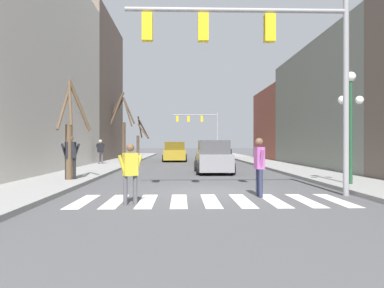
{
  "coord_description": "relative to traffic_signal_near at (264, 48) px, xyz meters",
  "views": [
    {
      "loc": [
        -0.85,
        -12.42,
        1.62
      ],
      "look_at": [
        0.2,
        22.6,
        1.59
      ],
      "focal_mm": 35.0,
      "sensor_mm": 36.0,
      "label": 1
    }
  ],
  "objects": [
    {
      "name": "traffic_signal_near",
      "position": [
        0.0,
        0.0,
        0.0
      ],
      "size": [
        6.95,
        0.28,
        6.15
      ],
      "color": "gray",
      "rests_on": "ground_plane"
    },
    {
      "name": "traffic_signal_far",
      "position": [
        0.22,
        41.26,
        -0.08
      ],
      "size": [
        6.37,
        0.28,
        6.07
      ],
      "color": "gray",
      "rests_on": "ground_plane"
    },
    {
      "name": "car_driving_away_lane",
      "position": [
        -0.77,
        9.08,
        -3.74
      ],
      "size": [
        2.01,
        4.18,
        1.81
      ],
      "rotation": [
        0.0,
        0.0,
        1.57
      ],
      "color": "gray",
      "rests_on": "ground_plane"
    },
    {
      "name": "pedestrian_crossing_street",
      "position": [
        -7.12,
        4.05,
        -3.35
      ],
      "size": [
        0.73,
        0.45,
        1.82
      ],
      "rotation": [
        0.0,
        0.0,
        0.49
      ],
      "color": "black",
      "rests_on": "sidewalk_left"
    },
    {
      "name": "street_lamp_right_corner",
      "position": [
        3.64,
        1.97,
        -1.51
      ],
      "size": [
        0.95,
        0.36,
        4.1
      ],
      "color": "#1E4C2D",
      "rests_on": "sidewalk_right"
    },
    {
      "name": "crosswalk_stripes",
      "position": [
        -1.72,
        -0.92,
        -4.57
      ],
      "size": [
        7.65,
        2.6,
        0.01
      ],
      "color": "white",
      "rests_on": "ground_plane"
    },
    {
      "name": "pedestrian_waiting_at_curb",
      "position": [
        -8.51,
        16.26,
        -3.38
      ],
      "size": [
        0.59,
        0.61,
        1.77
      ],
      "rotation": [
        0.0,
        0.0,
        3.95
      ],
      "color": "#4C4C51",
      "rests_on": "sidewalk_left"
    },
    {
      "name": "sidewalk_left",
      "position": [
        -7.68,
        0.93,
        -4.5
      ],
      "size": [
        2.81,
        90.0,
        0.15
      ],
      "color": "gray",
      "rests_on": "ground_plane"
    },
    {
      "name": "car_parked_left_near",
      "position": [
        -3.13,
        22.88,
        -3.75
      ],
      "size": [
        2.19,
        4.45,
        1.78
      ],
      "rotation": [
        0.0,
        0.0,
        -1.57
      ],
      "color": "#A38423",
      "rests_on": "ground_plane"
    },
    {
      "name": "pedestrian_near_right_corner",
      "position": [
        -3.92,
        -1.5,
        -3.61
      ],
      "size": [
        0.65,
        0.41,
        1.63
      ],
      "rotation": [
        0.0,
        0.0,
        3.65
      ],
      "color": "#4C4C51",
      "rests_on": "ground_plane"
    },
    {
      "name": "building_row_left",
      "position": [
        -12.09,
        13.0,
        1.81
      ],
      "size": [
        6.0,
        35.69,
        13.45
      ],
      "color": "beige",
      "rests_on": "ground_plane"
    },
    {
      "name": "street_tree_right_far",
      "position": [
        -7.8,
        36.31,
        -2.19
      ],
      "size": [
        1.58,
        2.9,
        5.0
      ],
      "color": "#473828",
      "rests_on": "sidewalk_left"
    },
    {
      "name": "car_parked_left_mid",
      "position": [
        -0.3,
        16.84,
        -3.82
      ],
      "size": [
        2.2,
        4.85,
        1.61
      ],
      "rotation": [
        0.0,
        0.0,
        1.57
      ],
      "color": "#A38423",
      "rests_on": "ground_plane"
    },
    {
      "name": "street_tree_left_mid",
      "position": [
        -8.21,
        24.17,
        -1.35
      ],
      "size": [
        2.95,
        1.67,
        6.41
      ],
      "color": "#473828",
      "rests_on": "sidewalk_left"
    },
    {
      "name": "car_parked_right_mid",
      "position": [
        1.68,
        28.57,
        -3.74
      ],
      "size": [
        2.04,
        4.82,
        1.81
      ],
      "rotation": [
        0.0,
        0.0,
        1.57
      ],
      "color": "black",
      "rests_on": "ground_plane"
    },
    {
      "name": "street_tree_right_near",
      "position": [
        -7.11,
        3.99,
        -2.63
      ],
      "size": [
        0.99,
        1.67,
        4.14
      ],
      "color": "brown",
      "rests_on": "sidewalk_left"
    },
    {
      "name": "sidewalk_right",
      "position": [
        4.24,
        0.93,
        -4.5
      ],
      "size": [
        2.81,
        90.0,
        0.15
      ],
      "color": "gray",
      "rests_on": "ground_plane"
    },
    {
      "name": "building_row_right",
      "position": [
        8.64,
        10.25,
        0.45
      ],
      "size": [
        6.0,
        35.66,
        13.45
      ],
      "color": "#66564C",
      "rests_on": "ground_plane"
    },
    {
      "name": "pedestrian_on_right_sidewalk",
      "position": [
        -0.18,
        -0.18,
        -3.51
      ],
      "size": [
        0.26,
        0.78,
        1.8
      ],
      "rotation": [
        0.0,
        0.0,
        4.78
      ],
      "color": "#282D47",
      "rests_on": "ground_plane"
    },
    {
      "name": "ground_plane",
      "position": [
        -1.72,
        0.93,
        -4.58
      ],
      "size": [
        240.0,
        240.0,
        0.0
      ],
      "primitive_type": "plane",
      "color": "#4C4C4F"
    }
  ]
}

